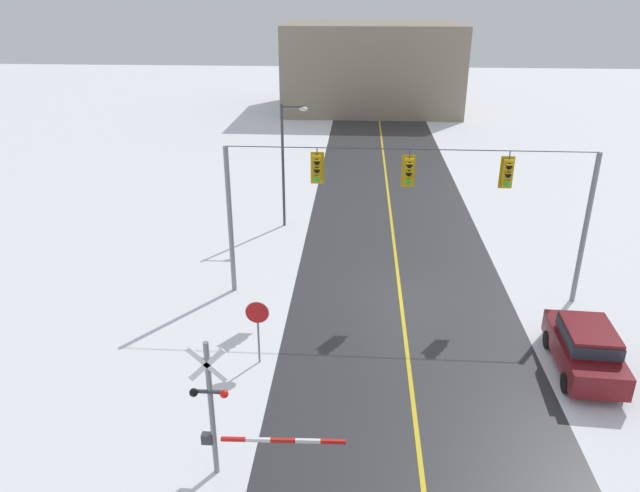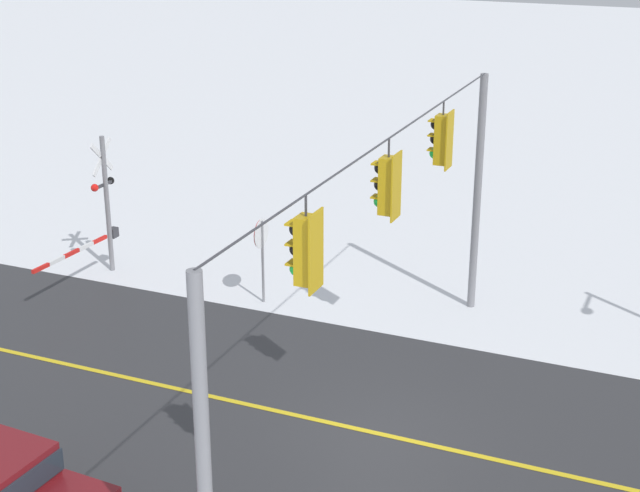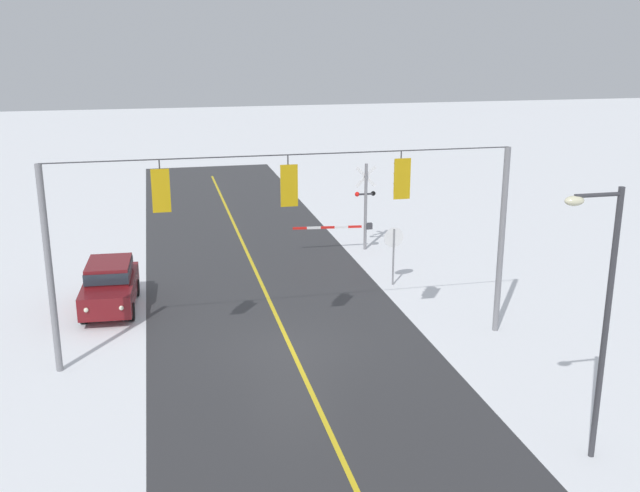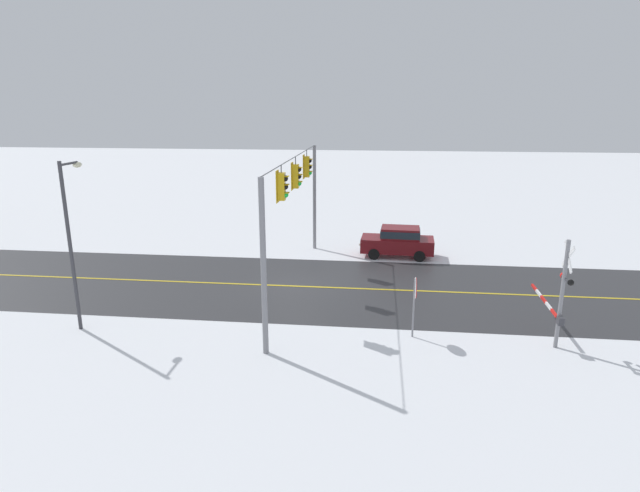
{
  "view_description": "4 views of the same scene",
  "coord_description": "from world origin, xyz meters",
  "px_view_note": "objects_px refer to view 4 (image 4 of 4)",
  "views": [
    {
      "loc": [
        -1.87,
        -22.12,
        11.71
      ],
      "look_at": [
        -3.18,
        -2.67,
        3.29
      ],
      "focal_mm": 33.36,
      "sensor_mm": 36.0,
      "label": 1
    },
    {
      "loc": [
        16.06,
        5.5,
        10.42
      ],
      "look_at": [
        -2.99,
        -2.66,
        2.69
      ],
      "focal_mm": 53.83,
      "sensor_mm": 36.0,
      "label": 2
    },
    {
      "loc": [
        3.89,
        21.26,
        9.66
      ],
      "look_at": [
        -1.54,
        -2.68,
        2.55
      ],
      "focal_mm": 41.47,
      "sensor_mm": 36.0,
      "label": 3
    },
    {
      "loc": [
        -23.28,
        -3.76,
        8.39
      ],
      "look_at": [
        -1.3,
        -1.27,
        2.41
      ],
      "focal_mm": 29.03,
      "sensor_mm": 36.0,
      "label": 4
    }
  ],
  "objects_px": {
    "railroad_crossing": "(560,293)",
    "parked_car_maroon": "(398,241)",
    "stop_sign": "(415,294)",
    "streetlamp_near": "(72,230)"
  },
  "relations": [
    {
      "from": "railroad_crossing",
      "to": "parked_car_maroon",
      "type": "relative_size",
      "value": 0.94
    },
    {
      "from": "stop_sign",
      "to": "streetlamp_near",
      "type": "xyz_separation_m",
      "value": [
        -0.51,
        12.86,
        2.2
      ]
    },
    {
      "from": "stop_sign",
      "to": "streetlamp_near",
      "type": "height_order",
      "value": "streetlamp_near"
    },
    {
      "from": "parked_car_maroon",
      "to": "streetlamp_near",
      "type": "height_order",
      "value": "streetlamp_near"
    },
    {
      "from": "railroad_crossing",
      "to": "streetlamp_near",
      "type": "distance_m",
      "value": 18.03
    },
    {
      "from": "stop_sign",
      "to": "streetlamp_near",
      "type": "bearing_deg",
      "value": 92.26
    },
    {
      "from": "stop_sign",
      "to": "railroad_crossing",
      "type": "relative_size",
      "value": 0.59
    },
    {
      "from": "stop_sign",
      "to": "railroad_crossing",
      "type": "bearing_deg",
      "value": -90.53
    },
    {
      "from": "railroad_crossing",
      "to": "parked_car_maroon",
      "type": "xyz_separation_m",
      "value": [
        10.84,
        5.3,
        -1.04
      ]
    },
    {
      "from": "parked_car_maroon",
      "to": "streetlamp_near",
      "type": "relative_size",
      "value": 0.66
    }
  ]
}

